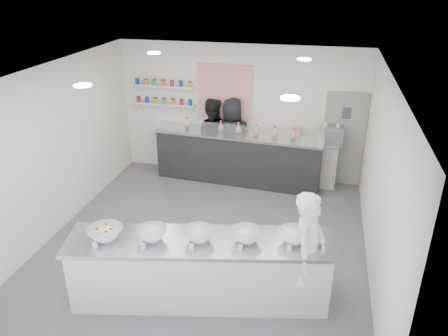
% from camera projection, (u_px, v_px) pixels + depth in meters
% --- Properties ---
extents(floor, '(6.00, 6.00, 0.00)m').
position_uv_depth(floor, '(206.00, 242.00, 7.74)').
color(floor, '#515156').
rests_on(floor, ground).
extents(ceiling, '(6.00, 6.00, 0.00)m').
position_uv_depth(ceiling, '(202.00, 73.00, 6.50)').
color(ceiling, white).
rests_on(ceiling, floor).
extents(back_wall, '(5.50, 0.00, 5.50)m').
position_uv_depth(back_wall, '(240.00, 112.00, 9.78)').
color(back_wall, white).
rests_on(back_wall, floor).
extents(left_wall, '(0.00, 6.00, 6.00)m').
position_uv_depth(left_wall, '(54.00, 151.00, 7.69)').
color(left_wall, white).
rests_on(left_wall, floor).
extents(right_wall, '(0.00, 6.00, 6.00)m').
position_uv_depth(right_wall, '(380.00, 182.00, 6.55)').
color(right_wall, white).
rests_on(right_wall, floor).
extents(back_door, '(0.88, 0.04, 2.10)m').
position_uv_depth(back_door, '(343.00, 140.00, 9.46)').
color(back_door, gray).
rests_on(back_door, floor).
extents(pattern_panel, '(1.25, 0.03, 1.20)m').
position_uv_depth(pattern_panel, '(225.00, 92.00, 9.64)').
color(pattern_panel, '#EA4B5E').
rests_on(pattern_panel, back_wall).
extents(jar_shelf_lower, '(1.45, 0.22, 0.04)m').
position_uv_depth(jar_shelf_lower, '(165.00, 104.00, 10.01)').
color(jar_shelf_lower, silver).
rests_on(jar_shelf_lower, back_wall).
extents(jar_shelf_upper, '(1.45, 0.22, 0.04)m').
position_uv_depth(jar_shelf_upper, '(164.00, 86.00, 9.84)').
color(jar_shelf_upper, silver).
rests_on(jar_shelf_upper, back_wall).
extents(preserve_jars, '(1.45, 0.10, 0.56)m').
position_uv_depth(preserve_jars, '(164.00, 92.00, 9.88)').
color(preserve_jars, red).
rests_on(preserve_jars, jar_shelf_lower).
extents(downlight_0, '(0.24, 0.24, 0.02)m').
position_uv_depth(downlight_0, '(83.00, 85.00, 5.91)').
color(downlight_0, white).
rests_on(downlight_0, ceiling).
extents(downlight_1, '(0.24, 0.24, 0.02)m').
position_uv_depth(downlight_1, '(290.00, 98.00, 5.33)').
color(downlight_1, white).
rests_on(downlight_1, ceiling).
extents(downlight_2, '(0.24, 0.24, 0.02)m').
position_uv_depth(downlight_2, '(154.00, 53.00, 8.22)').
color(downlight_2, white).
rests_on(downlight_2, ceiling).
extents(downlight_3, '(0.24, 0.24, 0.02)m').
position_uv_depth(downlight_3, '(304.00, 59.00, 7.63)').
color(downlight_3, white).
rests_on(downlight_3, ceiling).
extents(prep_counter, '(3.78, 1.57, 1.01)m').
position_uv_depth(prep_counter, '(200.00, 270.00, 6.23)').
color(prep_counter, silver).
rests_on(prep_counter, floor).
extents(back_bar, '(3.74, 0.92, 1.15)m').
position_uv_depth(back_bar, '(238.00, 158.00, 9.76)').
color(back_bar, black).
rests_on(back_bar, floor).
extents(sneeze_guard, '(3.64, 0.26, 0.31)m').
position_uv_depth(sneeze_guard, '(234.00, 132.00, 9.17)').
color(sneeze_guard, white).
rests_on(sneeze_guard, back_bar).
extents(espresso_ledge, '(1.33, 0.42, 0.99)m').
position_uv_depth(espresso_ledge, '(306.00, 163.00, 9.68)').
color(espresso_ledge, silver).
rests_on(espresso_ledge, floor).
extents(espresso_machine, '(0.50, 0.35, 0.38)m').
position_uv_depth(espresso_machine, '(331.00, 136.00, 9.30)').
color(espresso_machine, '#93969E').
rests_on(espresso_machine, espresso_ledge).
extents(cup_stacks, '(0.24, 0.24, 0.31)m').
position_uv_depth(cup_stacks, '(296.00, 135.00, 9.46)').
color(cup_stacks, '#916E5B').
rests_on(cup_stacks, espresso_ledge).
extents(prep_bowls, '(3.08, 1.14, 0.17)m').
position_uv_depth(prep_bowls, '(199.00, 235.00, 5.99)').
color(prep_bowls, white).
rests_on(prep_bowls, prep_counter).
extents(label_cards, '(2.66, 0.04, 0.07)m').
position_uv_depth(label_cards, '(179.00, 259.00, 5.56)').
color(label_cards, white).
rests_on(label_cards, prep_counter).
extents(cookie_bags, '(2.54, 0.30, 0.26)m').
position_uv_depth(cookie_bags, '(238.00, 128.00, 9.47)').
color(cookie_bags, '#FA80C9').
rests_on(cookie_bags, back_bar).
extents(woman_prep, '(0.60, 0.76, 1.83)m').
position_uv_depth(woman_prep, '(308.00, 253.00, 5.90)').
color(woman_prep, white).
rests_on(woman_prep, floor).
extents(staff_left, '(0.96, 0.79, 1.83)m').
position_uv_depth(staff_left, '(211.00, 137.00, 9.98)').
color(staff_left, black).
rests_on(staff_left, floor).
extents(staff_right, '(1.00, 0.74, 1.86)m').
position_uv_depth(staff_right, '(232.00, 138.00, 9.87)').
color(staff_right, black).
rests_on(staff_right, floor).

